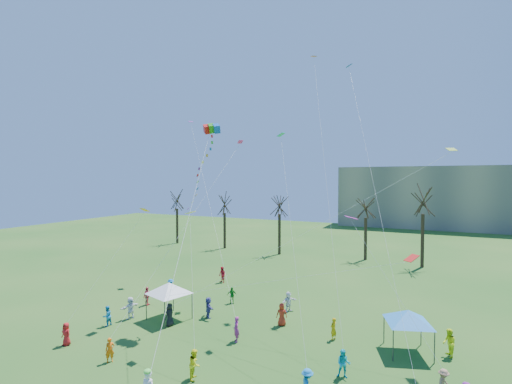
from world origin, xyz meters
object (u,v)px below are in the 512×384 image
at_px(big_box_kite, 203,174).
at_px(canopy_tent_blue, 408,316).
at_px(canopy_tent_white, 169,288).
at_px(distant_building, 470,198).

xyz_separation_m(big_box_kite, canopy_tent_blue, (15.92, 0.88, -9.81)).
bearing_deg(big_box_kite, canopy_tent_blue, 3.15).
relative_size(big_box_kite, canopy_tent_white, 4.75).
bearing_deg(distant_building, canopy_tent_white, -111.89).
height_order(distant_building, canopy_tent_blue, distant_building).
bearing_deg(canopy_tent_white, canopy_tent_blue, 6.53).
bearing_deg(distant_building, canopy_tent_blue, -98.97).
relative_size(big_box_kite, canopy_tent_blue, 5.05).
distance_m(distant_building, big_box_kite, 78.58).
height_order(big_box_kite, canopy_tent_blue, big_box_kite).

